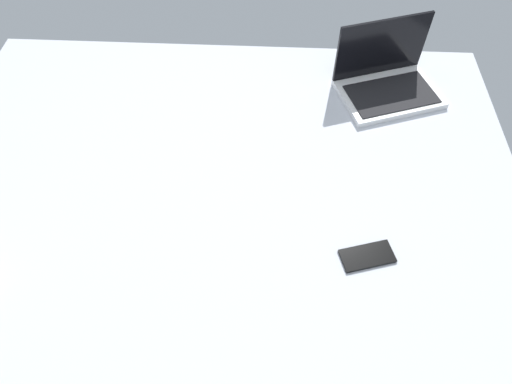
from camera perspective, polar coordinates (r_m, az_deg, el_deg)
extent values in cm
cube|color=#B7BCC6|center=(142.97, -4.40, -1.86)|extent=(180.00, 140.00, 18.00)
cube|color=silver|center=(169.15, 16.09, 11.60)|extent=(38.76, 32.64, 2.00)
cube|color=black|center=(167.46, 16.41, 11.57)|extent=(33.00, 25.66, 0.40)
cube|color=black|center=(169.50, 15.31, 16.93)|extent=(31.46, 11.89, 21.00)
cube|color=black|center=(126.04, 13.61, -7.71)|extent=(15.35, 10.45, 0.80)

